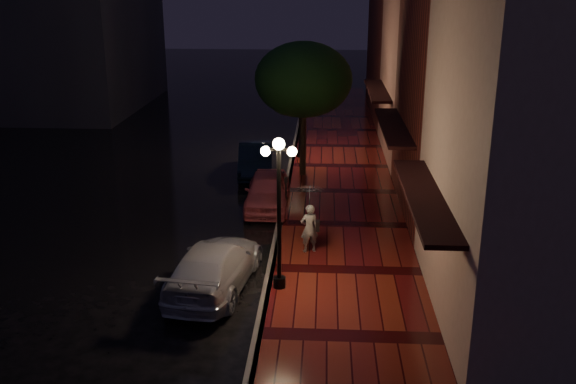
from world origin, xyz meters
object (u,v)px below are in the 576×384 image
at_px(pink_car, 268,191).
at_px(silver_car, 214,266).
at_px(streetlamp_near, 279,205).
at_px(street_tree, 304,82).
at_px(woman_with_umbrella, 310,208).
at_px(streetlamp_far, 300,107).
at_px(navy_car, 255,159).
at_px(parking_meter, 286,190).

relative_size(pink_car, silver_car, 0.85).
relative_size(streetlamp_near, street_tree, 0.74).
bearing_deg(pink_car, woman_with_umbrella, -69.83).
bearing_deg(silver_car, streetlamp_far, -89.95).
relative_size(streetlamp_far, silver_car, 0.91).
xyz_separation_m(streetlamp_near, streetlamp_far, (0.00, 14.00, 0.00)).
height_order(street_tree, navy_car, street_tree).
bearing_deg(streetlamp_near, pink_car, 97.79).
bearing_deg(woman_with_umbrella, parking_meter, -93.04).
distance_m(streetlamp_far, street_tree, 3.44).
bearing_deg(pink_car, parking_meter, -42.44).
bearing_deg(parking_meter, streetlamp_near, -98.80).
bearing_deg(streetlamp_near, woman_with_umbrella, 73.19).
relative_size(streetlamp_far, street_tree, 0.74).
distance_m(streetlamp_near, navy_car, 11.70).
relative_size(streetlamp_far, parking_meter, 3.29).
relative_size(silver_car, woman_with_umbrella, 2.16).
xyz_separation_m(pink_car, navy_car, (-0.94, 4.44, 0.00)).
xyz_separation_m(pink_car, silver_car, (-0.90, -6.84, -0.00)).
distance_m(woman_with_umbrella, parking_meter, 3.92).
relative_size(streetlamp_near, woman_with_umbrella, 1.96).
bearing_deg(pink_car, streetlamp_far, 81.16).
distance_m(streetlamp_near, silver_car, 2.66).
distance_m(streetlamp_far, parking_meter, 7.89).
distance_m(street_tree, woman_with_umbrella, 8.86).
height_order(streetlamp_far, navy_car, streetlamp_far).
height_order(streetlamp_far, pink_car, streetlamp_far).
bearing_deg(navy_car, silver_car, -95.16).
relative_size(street_tree, woman_with_umbrella, 2.63).
bearing_deg(silver_car, streetlamp_near, -175.47).
relative_size(streetlamp_near, parking_meter, 3.29).
height_order(street_tree, woman_with_umbrella, street_tree).
xyz_separation_m(navy_car, woman_with_umbrella, (2.66, -8.84, 0.91)).
relative_size(streetlamp_far, pink_car, 1.06).
distance_m(streetlamp_far, pink_car, 7.37).
bearing_deg(streetlamp_near, navy_car, 99.45).
bearing_deg(silver_car, woman_with_umbrella, -129.36).
bearing_deg(streetlamp_near, silver_car, 176.88).
relative_size(streetlamp_far, navy_car, 1.02).
bearing_deg(silver_car, navy_car, -82.14).
relative_size(street_tree, parking_meter, 4.43).
height_order(street_tree, silver_car, street_tree).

